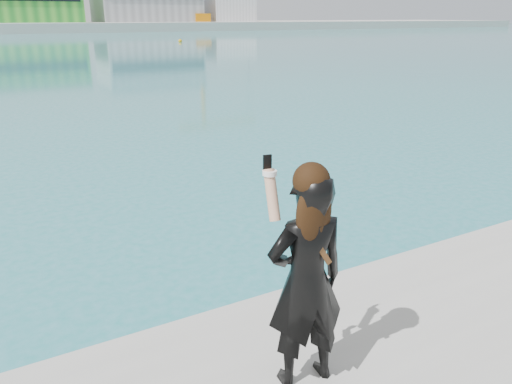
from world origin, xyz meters
TOP-DOWN VIEW (x-y plane):
  - ancillary_shed at (62.00, 126.00)m, footprint 12.00×10.00m
  - flagpole_right at (22.09, 121.00)m, footprint 1.28×0.16m
  - buoy_near at (23.77, 64.15)m, footprint 0.50×0.50m
  - woman at (-0.32, -0.15)m, footprint 0.63×0.45m

SIDE VIEW (x-z plane):
  - buoy_near at x=23.77m, z-range -0.25..0.25m
  - woman at x=-0.32m, z-range 0.81..2.49m
  - ancillary_shed at x=62.00m, z-range 2.00..8.00m
  - flagpole_right at x=22.09m, z-range 2.54..10.54m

